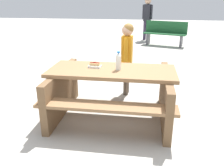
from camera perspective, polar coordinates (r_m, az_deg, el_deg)
name	(u,v)px	position (r m, az deg, el deg)	size (l,w,h in m)	color
ground_plane	(112,116)	(3.72, 0.00, -7.60)	(30.00, 30.00, 0.00)	#B7B2A8
picnic_table	(112,89)	(3.53, 0.00, -1.22)	(1.82, 1.43, 0.75)	olive
soda_bottle	(118,61)	(3.36, 1.54, 5.39)	(0.08, 0.08, 0.26)	silver
hotdog_tray	(95,65)	(3.51, -4.08, 4.44)	(0.19, 0.13, 0.08)	white
child_in_coat	(127,50)	(4.29, 3.63, 8.01)	(0.21, 0.32, 1.29)	brown
park_bench_mid	(165,33)	(9.03, 12.52, 11.78)	(1.55, 0.82, 0.85)	#1E592D
bystander_adult	(147,13)	(9.93, 8.42, 16.38)	(0.39, 0.30, 1.67)	#3F334C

